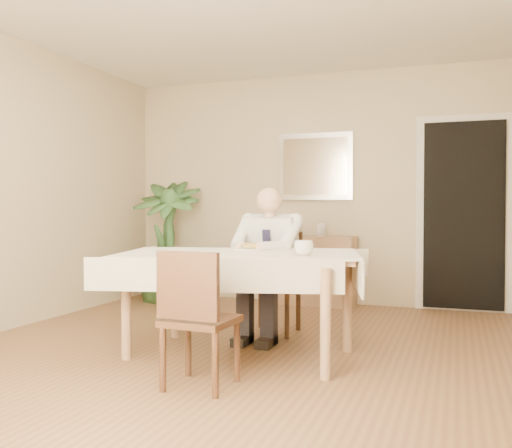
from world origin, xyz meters
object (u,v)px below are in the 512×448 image
(seated_man, at_px, (266,255))
(coffee_mug, at_px, (304,248))
(potted_palm, at_px, (167,241))
(sideboard, at_px, (311,270))
(chair_near, at_px, (195,313))
(dining_table, at_px, (240,264))
(chair_far, at_px, (276,275))

(seated_man, height_order, coffee_mug, seated_man)
(coffee_mug, height_order, potted_palm, potted_palm)
(sideboard, bearing_deg, chair_near, -86.81)
(coffee_mug, relative_size, sideboard, 0.14)
(seated_man, distance_m, coffee_mug, 0.90)
(seated_man, relative_size, sideboard, 1.30)
(dining_table, bearing_deg, chair_far, 76.22)
(chair_far, xyz_separation_m, sideboard, (-0.04, 1.45, -0.10))
(potted_palm, bearing_deg, coffee_mug, -44.47)
(chair_far, relative_size, potted_palm, 0.62)
(chair_far, relative_size, sideboard, 0.90)
(dining_table, height_order, sideboard, sideboard)
(chair_near, bearing_deg, potted_palm, 124.50)
(seated_man, bearing_deg, chair_far, 90.00)
(dining_table, xyz_separation_m, sideboard, (-0.04, 2.33, -0.28))
(chair_near, relative_size, coffee_mug, 6.29)
(potted_palm, bearing_deg, sideboard, 10.04)
(seated_man, bearing_deg, dining_table, -90.00)
(sideboard, bearing_deg, chair_far, -86.72)
(chair_near, distance_m, seated_man, 1.44)
(sideboard, distance_m, potted_palm, 1.71)
(sideboard, bearing_deg, coffee_mug, -75.62)
(chair_far, height_order, chair_near, chair_far)
(coffee_mug, bearing_deg, potted_palm, 135.53)
(dining_table, distance_m, seated_man, 0.59)
(chair_near, xyz_separation_m, potted_palm, (-1.74, 2.86, 0.24))
(seated_man, bearing_deg, sideboard, 91.36)
(chair_far, xyz_separation_m, coffee_mug, (0.52, -1.01, 0.32))
(chair_far, xyz_separation_m, seated_man, (0.00, -0.28, 0.20))
(chair_near, bearing_deg, seated_man, 94.99)
(chair_far, relative_size, seated_man, 0.70)
(chair_near, bearing_deg, chair_far, 94.69)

